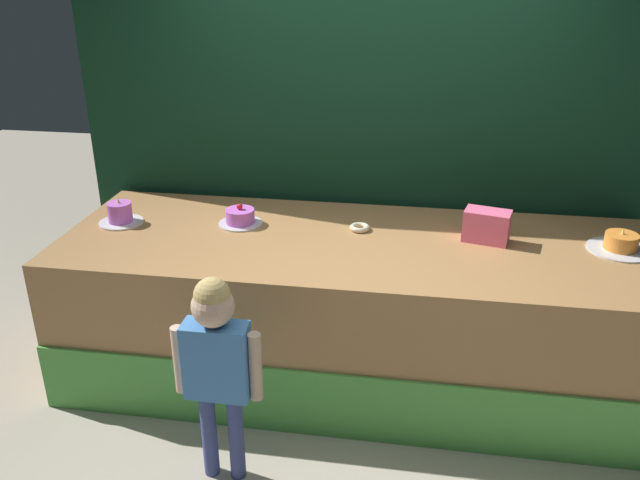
# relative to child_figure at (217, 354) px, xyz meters

# --- Properties ---
(ground_plane) EXTENTS (12.00, 12.00, 0.00)m
(ground_plane) POSITION_rel_child_figure_xyz_m (0.55, 0.37, -0.72)
(ground_plane) COLOR #BCB29E
(stage_platform) EXTENTS (3.46, 1.24, 0.91)m
(stage_platform) POSITION_rel_child_figure_xyz_m (0.55, 0.98, -0.27)
(stage_platform) COLOR #B27F4C
(stage_platform) RESTS_ON ground_plane
(curtain_backdrop) EXTENTS (3.88, 0.08, 2.91)m
(curtain_backdrop) POSITION_rel_child_figure_xyz_m (0.55, 1.69, 0.73)
(curtain_backdrop) COLOR #113823
(curtain_backdrop) RESTS_ON ground_plane
(child_figure) EXTENTS (0.43, 0.20, 1.12)m
(child_figure) POSITION_rel_child_figure_xyz_m (0.00, 0.00, 0.00)
(child_figure) COLOR #3F4C8C
(child_figure) RESTS_ON ground_plane
(pink_box) EXTENTS (0.28, 0.20, 0.19)m
(pink_box) POSITION_rel_child_figure_xyz_m (1.28, 1.10, 0.28)
(pink_box) COLOR pink
(pink_box) RESTS_ON stage_platform
(donut) EXTENTS (0.12, 0.12, 0.03)m
(donut) POSITION_rel_child_figure_xyz_m (0.55, 1.14, 0.20)
(donut) COLOR beige
(donut) RESTS_ON stage_platform
(cake_left) EXTENTS (0.27, 0.27, 0.16)m
(cake_left) POSITION_rel_child_figure_xyz_m (-0.92, 1.03, 0.25)
(cake_left) COLOR white
(cake_left) RESTS_ON stage_platform
(cake_center) EXTENTS (0.27, 0.27, 0.13)m
(cake_center) POSITION_rel_child_figure_xyz_m (-0.19, 1.12, 0.23)
(cake_center) COLOR silver
(cake_center) RESTS_ON stage_platform
(cake_right) EXTENTS (0.36, 0.36, 0.13)m
(cake_right) POSITION_rel_child_figure_xyz_m (2.02, 1.08, 0.23)
(cake_right) COLOR silver
(cake_right) RESTS_ON stage_platform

